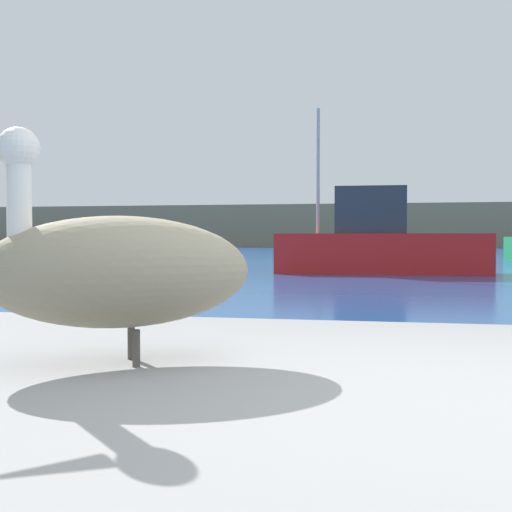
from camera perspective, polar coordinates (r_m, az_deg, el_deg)
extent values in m
cube|color=#7F755B|center=(84.18, 11.11, 2.69)|extent=(140.00, 17.78, 5.32)
cube|color=gray|center=(2.61, -12.41, -17.55)|extent=(3.90, 2.85, 0.73)
ellipsoid|color=gray|center=(2.47, -12.52, -1.43)|extent=(1.13, 0.91, 0.44)
cylinder|color=white|center=(2.46, -21.09, 4.14)|extent=(0.09, 0.09, 0.35)
sphere|color=white|center=(2.48, -21.15, 9.32)|extent=(0.16, 0.16, 0.16)
cylinder|color=#4C4742|center=(2.43, -11.04, -8.40)|extent=(0.03, 0.03, 0.14)
cylinder|color=#4C4742|center=(2.59, -11.49, -7.79)|extent=(0.03, 0.03, 0.14)
cube|color=red|center=(21.23, 11.46, 0.23)|extent=(7.11, 2.12, 1.35)
cube|color=#2D333D|center=(21.23, 10.51, 4.17)|extent=(2.38, 1.59, 1.57)
cylinder|color=#B2B2B2|center=(21.36, 5.77, 7.82)|extent=(0.12, 0.12, 4.28)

